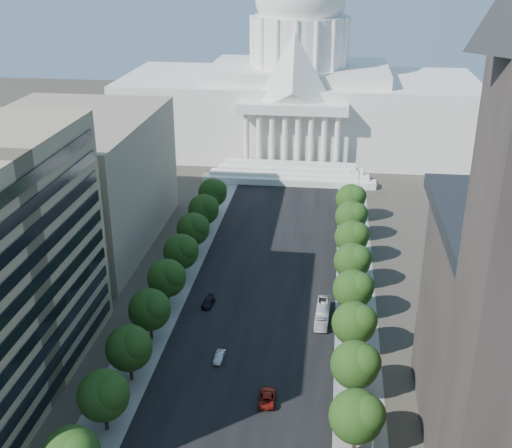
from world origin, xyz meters
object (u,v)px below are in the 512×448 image
at_px(car_silver, 220,357).
at_px(car_red, 267,397).
at_px(car_dark_b, 208,302).
at_px(city_bus, 323,313).

height_order(car_silver, car_red, car_red).
distance_m(car_dark_b, city_bus, 22.83).
distance_m(car_silver, car_dark_b, 18.88).
bearing_deg(car_silver, car_dark_b, 110.11).
height_order(car_red, city_bus, city_bus).
relative_size(car_red, car_dark_b, 1.17).
relative_size(car_silver, car_dark_b, 0.86).
bearing_deg(car_dark_b, car_silver, -68.03).
relative_size(car_dark_b, city_bus, 0.46).
relative_size(car_red, city_bus, 0.53).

